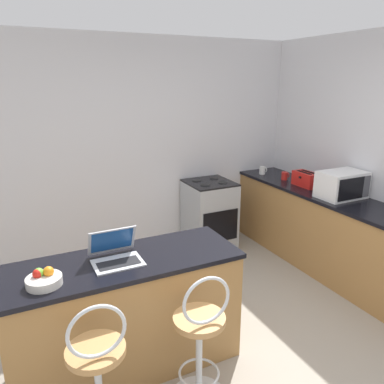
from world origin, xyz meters
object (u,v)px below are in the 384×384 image
stove_range (209,216)px  mug_white (263,170)px  microwave (342,185)px  toaster (306,179)px  laptop (115,253)px  bar_stool_near (99,379)px  mug_red (285,176)px  bar_stool_far (200,345)px  fruit_bowl (44,279)px

stove_range → mug_white: (0.83, 0.04, 0.50)m
microwave → toaster: microwave is taller
laptop → bar_stool_near: bearing=-116.1°
microwave → stove_range: size_ratio=0.55×
bar_stool_near → mug_white: bearing=38.6°
mug_red → laptop: bearing=-153.8°
stove_range → mug_red: (0.91, -0.32, 0.50)m
bar_stool_far → microwave: 2.44m
toaster → bar_stool_near: bearing=-152.7°
bar_stool_far → mug_white: size_ratio=9.66×
toaster → fruit_bowl: (-3.02, -1.01, -0.05)m
fruit_bowl → mug_red: bearing=24.5°
fruit_bowl → bar_stool_far: bearing=-27.0°
toaster → stove_range: size_ratio=0.35×
bar_stool_far → mug_red: bar_stool_far is taller
bar_stool_near → microwave: bearing=18.3°
bar_stool_far → laptop: (-0.38, 0.57, 0.49)m
toaster → mug_red: toaster is taller
mug_white → mug_red: (0.08, -0.36, -0.00)m
bar_stool_near → stove_range: size_ratio=1.10×
bar_stool_far → toaster: toaster is taller
mug_red → bar_stool_near: bearing=-147.1°
stove_range → bar_stool_far: bearing=-120.0°
toaster → fruit_bowl: size_ratio=1.46×
mug_white → toaster: bearing=-81.7°
laptop → mug_white: laptop is taller
mug_white → mug_red: size_ratio=1.03×
bar_stool_far → mug_white: mug_white is taller
stove_range → mug_white: mug_white is taller
microwave → mug_red: 0.87m
toaster → laptop: bearing=-160.8°
bar_stool_far → microwave: (2.18, 0.94, 0.57)m
laptop → microwave: 2.59m
microwave → bar_stool_near: bearing=-161.7°
stove_range → mug_red: size_ratio=9.02×
bar_stool_near → laptop: size_ratio=2.95×
toaster → mug_white: toaster is taller
bar_stool_near → toaster: size_ratio=3.13×
laptop → fruit_bowl: (-0.48, -0.13, -0.02)m
bar_stool_near → fruit_bowl: 0.67m
toaster → fruit_bowl: bearing=-161.5°
microwave → toaster: (-0.03, 0.51, -0.06)m
laptop → bar_stool_far: bearing=-56.4°
laptop → microwave: microwave is taller
microwave → fruit_bowl: size_ratio=2.26×
bar_stool_near → laptop: (0.28, 0.57, 0.49)m
bar_stool_far → toaster: size_ratio=3.13×
bar_stool_near → stove_range: bar_stool_near is taller
bar_stool_far → toaster: (2.16, 1.45, 0.51)m
laptop → microwave: (2.56, 0.37, 0.09)m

